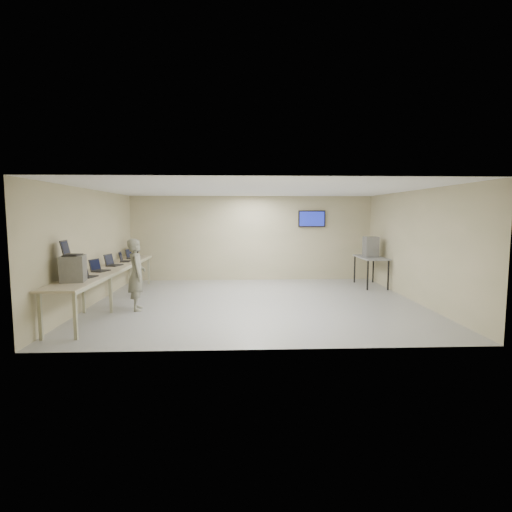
{
  "coord_description": "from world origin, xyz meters",
  "views": [
    {
      "loc": [
        -0.43,
        -9.81,
        2.2
      ],
      "look_at": [
        0.0,
        0.2,
        1.15
      ],
      "focal_mm": 28.0,
      "sensor_mm": 36.0,
      "label": 1
    }
  ],
  "objects_px": {
    "soldier": "(137,275)",
    "side_table": "(371,259)",
    "equipment_box": "(73,268)",
    "workbench": "(110,271)"
  },
  "relations": [
    {
      "from": "soldier",
      "to": "side_table",
      "type": "relative_size",
      "value": 1.09
    },
    {
      "from": "soldier",
      "to": "side_table",
      "type": "height_order",
      "value": "soldier"
    },
    {
      "from": "workbench",
      "to": "soldier",
      "type": "bearing_deg",
      "value": -39.32
    },
    {
      "from": "workbench",
      "to": "soldier",
      "type": "xyz_separation_m",
      "value": [
        0.81,
        -0.66,
        -0.0
      ]
    },
    {
      "from": "equipment_box",
      "to": "side_table",
      "type": "distance_m",
      "value": 8.34
    },
    {
      "from": "equipment_box",
      "to": "soldier",
      "type": "height_order",
      "value": "soldier"
    },
    {
      "from": "workbench",
      "to": "side_table",
      "type": "bearing_deg",
      "value": 16.52
    },
    {
      "from": "workbench",
      "to": "equipment_box",
      "type": "xyz_separation_m",
      "value": [
        -0.06,
        -1.98,
        0.32
      ]
    },
    {
      "from": "workbench",
      "to": "soldier",
      "type": "height_order",
      "value": "soldier"
    },
    {
      "from": "workbench",
      "to": "soldier",
      "type": "relative_size",
      "value": 3.64
    }
  ]
}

